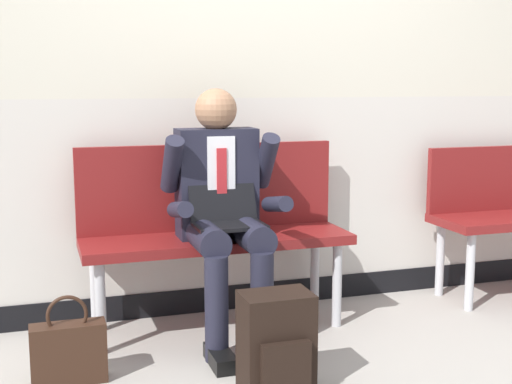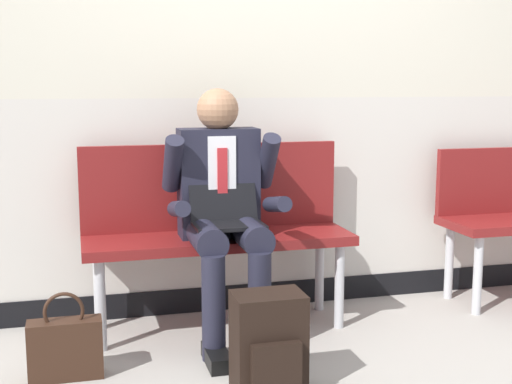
# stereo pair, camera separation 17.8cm
# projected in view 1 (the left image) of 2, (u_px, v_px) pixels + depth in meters

# --- Properties ---
(ground_plane) EXTENTS (18.00, 18.00, 0.00)m
(ground_plane) POSITION_uv_depth(u_px,v_px,m) (286.00, 339.00, 3.45)
(ground_plane) COLOR #9E9991
(station_wall) EXTENTS (7.00, 0.14, 3.05)m
(station_wall) POSITION_uv_depth(u_px,v_px,m) (250.00, 39.00, 3.77)
(station_wall) COLOR beige
(station_wall) RESTS_ON ground
(bench_with_person) EXTENTS (1.38, 0.42, 0.96)m
(bench_with_person) POSITION_uv_depth(u_px,v_px,m) (213.00, 221.00, 3.58)
(bench_with_person) COLOR maroon
(bench_with_person) RESTS_ON ground
(person_seated) EXTENTS (0.57, 0.70, 1.25)m
(person_seated) POSITION_uv_depth(u_px,v_px,m) (223.00, 207.00, 3.37)
(person_seated) COLOR #1E1E2D
(person_seated) RESTS_ON ground
(backpack) EXTENTS (0.29, 0.24, 0.42)m
(backpack) POSITION_uv_depth(u_px,v_px,m) (277.00, 344.00, 2.83)
(backpack) COLOR black
(backpack) RESTS_ON ground
(handbag) EXTENTS (0.32, 0.11, 0.39)m
(handbag) POSITION_uv_depth(u_px,v_px,m) (69.00, 351.00, 2.93)
(handbag) COLOR #331E14
(handbag) RESTS_ON ground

